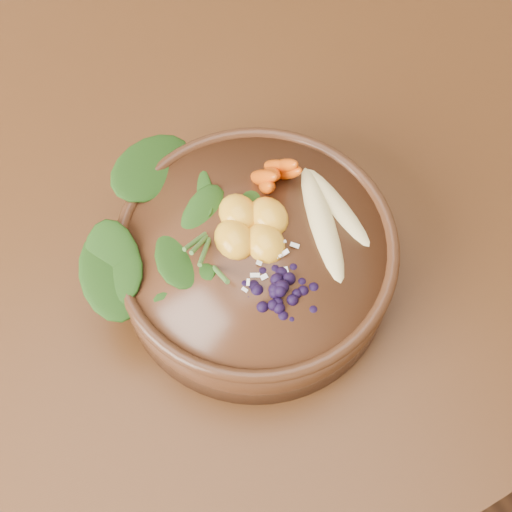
% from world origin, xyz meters
% --- Properties ---
extents(ground, '(4.00, 4.00, 0.00)m').
position_xyz_m(ground, '(0.00, 0.00, 0.00)').
color(ground, '#381E0F').
rests_on(ground, ground).
extents(dining_table, '(1.60, 0.90, 0.75)m').
position_xyz_m(dining_table, '(0.00, 0.00, 0.66)').
color(dining_table, '#331C0C').
rests_on(dining_table, ground).
extents(stoneware_bowl, '(0.29, 0.29, 0.07)m').
position_xyz_m(stoneware_bowl, '(0.07, -0.17, 0.78)').
color(stoneware_bowl, '#4B2815').
rests_on(stoneware_bowl, dining_table).
extents(kale_heap, '(0.19, 0.17, 0.04)m').
position_xyz_m(kale_heap, '(0.03, -0.11, 0.84)').
color(kale_heap, '#224913').
rests_on(kale_heap, stoneware_bowl).
extents(carrot_cluster, '(0.06, 0.06, 0.07)m').
position_xyz_m(carrot_cluster, '(0.12, -0.11, 0.85)').
color(carrot_cluster, '#D8510B').
rests_on(carrot_cluster, stoneware_bowl).
extents(banana_halves, '(0.07, 0.14, 0.02)m').
position_xyz_m(banana_halves, '(0.14, -0.17, 0.83)').
color(banana_halves, '#E0CC84').
rests_on(banana_halves, stoneware_bowl).
extents(mandarin_cluster, '(0.08, 0.09, 0.03)m').
position_xyz_m(mandarin_cluster, '(0.07, -0.15, 0.83)').
color(mandarin_cluster, gold).
rests_on(mandarin_cluster, stoneware_bowl).
extents(blueberry_pile, '(0.13, 0.10, 0.04)m').
position_xyz_m(blueberry_pile, '(0.06, -0.22, 0.84)').
color(blueberry_pile, black).
rests_on(blueberry_pile, stoneware_bowl).
extents(coconut_flakes, '(0.09, 0.07, 0.01)m').
position_xyz_m(coconut_flakes, '(0.07, -0.19, 0.82)').
color(coconut_flakes, white).
rests_on(coconut_flakes, stoneware_bowl).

